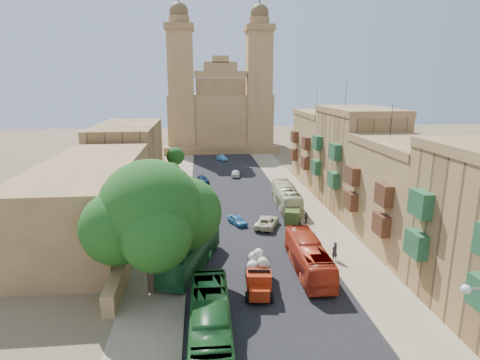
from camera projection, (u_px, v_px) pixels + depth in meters
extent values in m
plane|color=brown|center=(274.00, 310.00, 30.97)|extent=(260.00, 260.00, 0.00)
cube|color=black|center=(237.00, 200.00, 59.96)|extent=(14.00, 140.00, 0.01)
cube|color=#8C785B|center=(299.00, 198.00, 60.89)|extent=(5.00, 140.00, 0.01)
cube|color=#8C785B|center=(173.00, 201.00, 59.02)|extent=(5.00, 140.00, 0.01)
cube|color=#8C785B|center=(283.00, 198.00, 60.63)|extent=(0.25, 140.00, 0.12)
cube|color=#8C785B|center=(190.00, 201.00, 59.25)|extent=(0.25, 140.00, 0.12)
cube|color=#235734|center=(416.00, 244.00, 31.91)|extent=(0.90, 2.20, 2.00)
cube|color=#235734|center=(420.00, 204.00, 31.11)|extent=(0.90, 2.20, 2.00)
cube|color=olive|center=(406.00, 199.00, 41.93)|extent=(8.00, 14.00, 10.50)
cube|color=olive|center=(412.00, 145.00, 40.58)|extent=(8.20, 14.00, 0.80)
cylinder|color=black|center=(392.00, 121.00, 42.67)|extent=(0.06, 0.06, 3.60)
cube|color=#512D1B|center=(381.00, 224.00, 38.00)|extent=(0.90, 2.20, 2.00)
cube|color=#512D1B|center=(351.00, 201.00, 45.57)|extent=(0.90, 2.20, 2.00)
cube|color=#512D1B|center=(384.00, 195.00, 37.30)|extent=(0.90, 2.20, 2.00)
cube|color=#512D1B|center=(352.00, 176.00, 44.88)|extent=(0.90, 2.20, 2.00)
cube|color=#9F7848|center=(356.00, 161.00, 55.16)|extent=(8.00, 14.00, 13.00)
cube|color=olive|center=(360.00, 111.00, 53.52)|extent=(8.20, 14.00, 0.80)
cylinder|color=black|center=(346.00, 93.00, 55.60)|extent=(0.06, 0.06, 3.60)
cube|color=#235734|center=(333.00, 180.00, 51.30)|extent=(0.90, 2.20, 2.00)
cube|color=#235734|center=(316.00, 167.00, 58.88)|extent=(0.90, 2.20, 2.00)
cube|color=#235734|center=(335.00, 152.00, 50.44)|extent=(0.90, 2.20, 2.00)
cube|color=#235734|center=(317.00, 143.00, 58.01)|extent=(0.90, 2.20, 2.00)
cube|color=olive|center=(325.00, 150.00, 68.86)|extent=(8.00, 14.00, 11.50)
cube|color=olive|center=(327.00, 114.00, 67.40)|extent=(8.20, 14.00, 0.80)
cylinder|color=black|center=(317.00, 100.00, 69.48)|extent=(0.06, 0.06, 3.60)
cube|color=#512D1B|center=(305.00, 163.00, 64.96)|extent=(0.90, 2.20, 2.00)
cube|color=#512D1B|center=(294.00, 154.00, 72.54)|extent=(0.90, 2.20, 2.00)
cube|color=#512D1B|center=(306.00, 143.00, 64.20)|extent=(0.90, 2.20, 2.00)
cube|color=#512D1B|center=(294.00, 137.00, 71.77)|extent=(0.90, 2.20, 2.00)
cube|color=olive|center=(143.00, 219.00, 48.85)|extent=(1.00, 40.00, 1.80)
cube|color=olive|center=(90.00, 199.00, 45.59)|extent=(10.00, 28.00, 8.40)
cube|color=#9F7848|center=(128.00, 153.00, 70.52)|extent=(10.00, 22.00, 10.00)
cube|color=olive|center=(219.00, 121.00, 107.57)|extent=(26.00, 20.00, 14.00)
cube|color=olive|center=(222.00, 150.00, 98.88)|extent=(28.00, 4.00, 1.80)
cube|color=olive|center=(221.00, 112.00, 98.36)|extent=(12.00, 2.00, 16.00)
cube|color=olive|center=(221.00, 74.00, 96.24)|extent=(12.60, 2.40, 1.60)
cube|color=olive|center=(220.00, 67.00, 95.83)|extent=(8.00, 2.00, 2.40)
cube|color=olive|center=(220.00, 59.00, 95.41)|extent=(4.00, 2.00, 1.60)
cube|color=olive|center=(182.00, 93.00, 97.61)|extent=(6.00, 6.00, 29.00)
cube|color=olive|center=(179.00, 27.00, 94.01)|extent=(6.80, 6.80, 1.40)
cylinder|color=olive|center=(179.00, 20.00, 93.63)|extent=(4.80, 4.80, 1.80)
sphere|color=brown|center=(179.00, 12.00, 93.21)|extent=(4.40, 4.40, 4.40)
cylinder|color=black|center=(178.00, 1.00, 92.63)|extent=(0.28, 0.28, 1.80)
cube|color=olive|center=(259.00, 93.00, 99.48)|extent=(6.00, 6.00, 29.00)
cube|color=olive|center=(259.00, 28.00, 95.89)|extent=(6.80, 6.80, 1.40)
cylinder|color=olive|center=(259.00, 21.00, 95.51)|extent=(4.80, 4.80, 1.80)
sphere|color=brown|center=(259.00, 13.00, 95.08)|extent=(4.40, 4.40, 4.40)
cylinder|color=black|center=(260.00, 2.00, 94.51)|extent=(0.28, 0.28, 1.80)
cylinder|color=#3B2A1D|center=(154.00, 267.00, 33.39)|extent=(1.12, 1.12, 4.27)
sphere|color=#123E11|center=(150.00, 212.00, 32.24)|extent=(8.53, 8.53, 8.53)
sphere|color=#123E11|center=(185.00, 213.00, 33.97)|extent=(6.29, 6.29, 6.29)
sphere|color=#123E11|center=(117.00, 228.00, 31.24)|extent=(5.84, 5.84, 5.84)
sphere|color=#123E11|center=(156.00, 237.00, 29.97)|extent=(5.39, 5.39, 5.39)
sphere|color=#123E11|center=(139.00, 193.00, 34.29)|extent=(4.94, 4.94, 4.94)
cylinder|color=#3B2A1D|center=(157.00, 241.00, 41.29)|extent=(0.44, 0.44, 2.43)
sphere|color=#123E11|center=(156.00, 218.00, 40.71)|extent=(3.54, 3.54, 3.54)
cylinder|color=#3B2A1D|center=(166.00, 208.00, 52.95)|extent=(0.44, 0.44, 1.91)
sphere|color=#123E11|center=(166.00, 194.00, 52.49)|extent=(2.78, 2.78, 2.78)
cylinder|color=#3B2A1D|center=(172.00, 185.00, 64.52)|extent=(0.44, 0.44, 2.09)
sphere|color=#123E11|center=(172.00, 172.00, 64.02)|extent=(3.04, 3.04, 3.04)
cylinder|color=#3B2A1D|center=(176.00, 168.00, 76.09)|extent=(0.44, 0.44, 2.33)
sphere|color=#123E11|center=(175.00, 156.00, 75.53)|extent=(3.39, 3.39, 3.39)
sphere|color=white|center=(466.00, 289.00, 18.10)|extent=(0.44, 0.44, 0.44)
cube|color=#98230B|center=(258.00, 271.00, 34.75)|extent=(2.48, 3.65, 0.86)
cube|color=black|center=(258.00, 266.00, 34.64)|extent=(2.53, 3.70, 0.11)
cube|color=#98230B|center=(259.00, 282.00, 32.60)|extent=(2.17, 1.84, 1.71)
cube|color=#98230B|center=(259.00, 293.00, 31.58)|extent=(1.74, 1.32, 0.95)
cube|color=black|center=(259.00, 275.00, 32.44)|extent=(1.81, 0.31, 0.86)
cylinder|color=black|center=(247.00, 297.00, 31.99)|extent=(0.43, 0.89, 0.86)
cylinder|color=black|center=(271.00, 297.00, 31.96)|extent=(0.43, 0.89, 0.86)
cylinder|color=black|center=(247.00, 273.00, 36.05)|extent=(0.43, 0.89, 0.86)
cylinder|color=black|center=(268.00, 273.00, 36.02)|extent=(0.43, 0.89, 0.86)
sphere|color=beige|center=(253.00, 266.00, 34.03)|extent=(1.05, 1.05, 1.05)
sphere|color=beige|center=(264.00, 265.00, 34.29)|extent=(1.05, 1.05, 1.05)
sphere|color=beige|center=(258.00, 260.00, 35.13)|extent=(1.05, 1.05, 1.05)
sphere|color=beige|center=(254.00, 257.00, 34.55)|extent=(0.95, 0.95, 0.95)
sphere|color=beige|center=(263.00, 263.00, 33.63)|extent=(0.95, 0.95, 0.95)
sphere|color=beige|center=(258.00, 253.00, 34.26)|extent=(0.86, 0.86, 0.86)
cube|color=#374B1C|center=(293.00, 214.00, 50.69)|extent=(2.84, 4.44, 1.70)
cylinder|color=black|center=(285.00, 221.00, 49.58)|extent=(0.44, 0.73, 0.68)
cylinder|color=black|center=(298.00, 222.00, 49.31)|extent=(0.44, 0.73, 0.68)
cylinder|color=black|center=(287.00, 214.00, 52.32)|extent=(0.44, 0.73, 0.68)
cylinder|color=black|center=(299.00, 215.00, 52.04)|extent=(0.44, 0.73, 0.68)
imported|color=#1B5421|center=(210.00, 324.00, 26.52)|extent=(2.79, 11.23, 3.12)
imported|color=#236933|center=(191.00, 253.00, 37.65)|extent=(5.91, 11.23, 3.06)
imported|color=red|center=(309.00, 257.00, 36.90)|extent=(2.74, 10.61, 2.94)
imported|color=beige|center=(286.00, 196.00, 56.14)|extent=(2.97, 11.10, 3.07)
imported|color=teal|center=(237.00, 220.00, 49.36)|extent=(2.59, 3.55, 1.12)
imported|color=white|center=(206.00, 203.00, 56.56)|extent=(1.37, 3.38, 1.09)
imported|color=beige|center=(267.00, 222.00, 48.47)|extent=(3.91, 5.37, 1.36)
imported|color=#0D2247|center=(203.00, 180.00, 69.86)|extent=(2.47, 4.12, 1.12)
imported|color=silver|center=(236.00, 173.00, 74.48)|extent=(2.03, 3.98, 1.30)
imported|color=teal|center=(222.00, 158.00, 89.90)|extent=(2.45, 3.59, 1.12)
imported|color=#2C292E|center=(335.00, 251.00, 39.26)|extent=(0.83, 0.70, 1.93)
imported|color=#414142|center=(306.00, 218.00, 49.71)|extent=(0.68, 0.95, 1.50)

